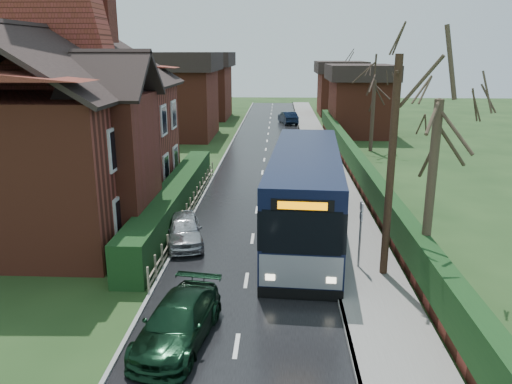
# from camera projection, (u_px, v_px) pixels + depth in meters

# --- Properties ---
(ground) EXTENTS (140.00, 140.00, 0.00)m
(ground) POSITION_uv_depth(u_px,v_px,m) (250.00, 258.00, 19.16)
(ground) COLOR #304E21
(ground) RESTS_ON ground
(road) EXTENTS (6.00, 100.00, 0.02)m
(road) POSITION_uv_depth(u_px,v_px,m) (260.00, 189.00, 28.78)
(road) COLOR black
(road) RESTS_ON ground
(pavement) EXTENTS (2.50, 100.00, 0.14)m
(pavement) POSITION_uv_depth(u_px,v_px,m) (334.00, 189.00, 28.57)
(pavement) COLOR slate
(pavement) RESTS_ON ground
(kerb_right) EXTENTS (0.12, 100.00, 0.14)m
(kerb_right) POSITION_uv_depth(u_px,v_px,m) (313.00, 188.00, 28.62)
(kerb_right) COLOR gray
(kerb_right) RESTS_ON ground
(kerb_left) EXTENTS (0.12, 100.00, 0.10)m
(kerb_left) POSITION_uv_depth(u_px,v_px,m) (207.00, 187.00, 28.90)
(kerb_left) COLOR gray
(kerb_left) RESTS_ON ground
(front_hedge) EXTENTS (1.20, 16.00, 1.60)m
(front_hedge) POSITION_uv_depth(u_px,v_px,m) (175.00, 199.00, 23.93)
(front_hedge) COLOR black
(front_hedge) RESTS_ON ground
(picket_fence) EXTENTS (0.10, 16.00, 0.90)m
(picket_fence) POSITION_uv_depth(u_px,v_px,m) (191.00, 207.00, 23.99)
(picket_fence) COLOR gray
(picket_fence) RESTS_ON ground
(right_wall_hedge) EXTENTS (0.60, 50.00, 1.80)m
(right_wall_hedge) POSITION_uv_depth(u_px,v_px,m) (362.00, 173.00, 28.24)
(right_wall_hedge) COLOR maroon
(right_wall_hedge) RESTS_ON ground
(brick_house) EXTENTS (9.30, 14.60, 10.30)m
(brick_house) POSITION_uv_depth(u_px,v_px,m) (67.00, 125.00, 22.96)
(brick_house) COLOR maroon
(brick_house) RESTS_ON ground
(bus) EXTENTS (3.54, 12.21, 3.66)m
(bus) POSITION_uv_depth(u_px,v_px,m) (305.00, 194.00, 21.10)
(bus) COLOR black
(bus) RESTS_ON ground
(car_silver) EXTENTS (2.25, 3.83, 1.23)m
(car_silver) POSITION_uv_depth(u_px,v_px,m) (184.00, 229.00, 20.47)
(car_silver) COLOR #B5B5BA
(car_silver) RESTS_ON ground
(car_green) EXTENTS (2.24, 4.27, 1.18)m
(car_green) POSITION_uv_depth(u_px,v_px,m) (178.00, 322.00, 13.47)
(car_green) COLOR black
(car_green) RESTS_ON ground
(car_distant) EXTENTS (2.30, 4.27, 1.33)m
(car_distant) POSITION_uv_depth(u_px,v_px,m) (288.00, 118.00, 54.67)
(car_distant) COLOR black
(car_distant) RESTS_ON ground
(bus_stop_sign) EXTENTS (0.07, 0.39, 2.60)m
(bus_stop_sign) POSITION_uv_depth(u_px,v_px,m) (361.00, 225.00, 17.66)
(bus_stop_sign) COLOR slate
(bus_stop_sign) RESTS_ON ground
(telegraph_pole) EXTENTS (0.43, 0.94, 7.58)m
(telegraph_pole) POSITION_uv_depth(u_px,v_px,m) (391.00, 170.00, 16.57)
(telegraph_pole) COLOR black
(telegraph_pole) RESTS_ON ground
(tree_right_near) EXTENTS (4.12, 4.12, 8.90)m
(tree_right_near) POSITION_uv_depth(u_px,v_px,m) (441.00, 85.00, 15.23)
(tree_right_near) COLOR #3B3022
(tree_right_near) RESTS_ON ground
(tree_right_far) EXTENTS (4.10, 4.10, 7.92)m
(tree_right_far) POSITION_uv_depth(u_px,v_px,m) (375.00, 75.00, 38.22)
(tree_right_far) COLOR #33251E
(tree_right_far) RESTS_ON ground
(tree_house_side) EXTENTS (3.88, 3.88, 8.82)m
(tree_house_side) POSITION_uv_depth(u_px,v_px,m) (92.00, 70.00, 29.92)
(tree_house_side) COLOR #3B2C23
(tree_house_side) RESTS_ON ground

